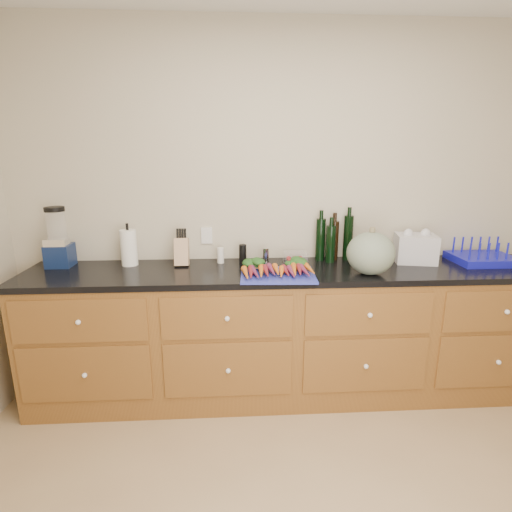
{
  "coord_description": "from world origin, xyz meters",
  "views": [
    {
      "loc": [
        -0.41,
        -1.31,
        1.72
      ],
      "look_at": [
        -0.26,
        1.2,
        1.06
      ],
      "focal_mm": 28.0,
      "sensor_mm": 36.0,
      "label": 1
    }
  ],
  "objects": [
    {
      "name": "paper_towel",
      "position": [
        -1.14,
        1.46,
        1.07
      ],
      "size": [
        0.11,
        0.11,
        0.25
      ],
      "primitive_type": "cylinder",
      "color": "white",
      "rests_on": "countertop"
    },
    {
      "name": "dish_rack",
      "position": [
        1.4,
        1.38,
        0.98
      ],
      "size": [
        0.42,
        0.34,
        0.17
      ],
      "color": "#1416B2",
      "rests_on": "countertop"
    },
    {
      "name": "tomato_box",
      "position": [
        0.04,
        1.47,
        0.98
      ],
      "size": [
        0.16,
        0.13,
        0.08
      ],
      "primitive_type": "cube",
      "color": "white",
      "rests_on": "countertop"
    },
    {
      "name": "countertop",
      "position": [
        0.0,
        1.3,
        0.92
      ],
      "size": [
        3.64,
        0.62,
        0.04
      ],
      "primitive_type": "cube",
      "color": "black",
      "rests_on": "cabinets"
    },
    {
      "name": "canister_chrome",
      "position": [
        -0.17,
        1.48,
        0.99
      ],
      "size": [
        0.05,
        0.05,
        0.1
      ],
      "primitive_type": "cylinder",
      "color": "white",
      "rests_on": "countertop"
    },
    {
      "name": "blender_appliance",
      "position": [
        -1.61,
        1.46,
        1.12
      ],
      "size": [
        0.16,
        0.16,
        0.42
      ],
      "color": "#0F1F4A",
      "rests_on": "countertop"
    },
    {
      "name": "cabinets",
      "position": [
        0.0,
        1.3,
        0.45
      ],
      "size": [
        3.6,
        0.64,
        0.9
      ],
      "color": "brown",
      "rests_on": "ground"
    },
    {
      "name": "bottles",
      "position": [
        0.33,
        1.51,
        1.09
      ],
      "size": [
        0.27,
        0.14,
        0.33
      ],
      "color": "black",
      "rests_on": "countertop"
    },
    {
      "name": "squash",
      "position": [
        0.49,
        1.15,
        1.08
      ],
      "size": [
        0.31,
        0.31,
        0.28
      ],
      "primitive_type": "ellipsoid",
      "color": "#596A58",
      "rests_on": "countertop"
    },
    {
      "name": "grinder_salt",
      "position": [
        -0.5,
        1.48,
        1.0
      ],
      "size": [
        0.05,
        0.05,
        0.11
      ],
      "primitive_type": "cylinder",
      "color": "white",
      "rests_on": "countertop"
    },
    {
      "name": "knife_block",
      "position": [
        -0.77,
        1.44,
        1.04
      ],
      "size": [
        0.1,
        0.1,
        0.19
      ],
      "primitive_type": "cube",
      "color": "tan",
      "rests_on": "countertop"
    },
    {
      "name": "carrots",
      "position": [
        -0.12,
        1.18,
        0.98
      ],
      "size": [
        0.46,
        0.31,
        0.06
      ],
      "color": "orange",
      "rests_on": "cutting_board"
    },
    {
      "name": "wall_back",
      "position": [
        0.0,
        1.62,
        1.3
      ],
      "size": [
        4.1,
        0.05,
        2.6
      ],
      "primitive_type": "cube",
      "color": "beige",
      "rests_on": "ground"
    },
    {
      "name": "grinder_pepper",
      "position": [
        -0.34,
        1.48,
        1.01
      ],
      "size": [
        0.05,
        0.05,
        0.13
      ],
      "primitive_type": "cylinder",
      "color": "black",
      "rests_on": "countertop"
    },
    {
      "name": "grocery_bag",
      "position": [
        0.91,
        1.42,
        1.04
      ],
      "size": [
        0.31,
        0.27,
        0.2
      ],
      "primitive_type": null,
      "rotation": [
        0.0,
        0.0,
        -0.21
      ],
      "color": "silver",
      "rests_on": "countertop"
    },
    {
      "name": "cutting_board",
      "position": [
        -0.12,
        1.14,
        0.95
      ],
      "size": [
        0.49,
        0.38,
        0.01
      ],
      "primitive_type": "cube",
      "rotation": [
        0.0,
        0.0,
        -0.05
      ],
      "color": "#2A35AB",
      "rests_on": "countertop"
    }
  ]
}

